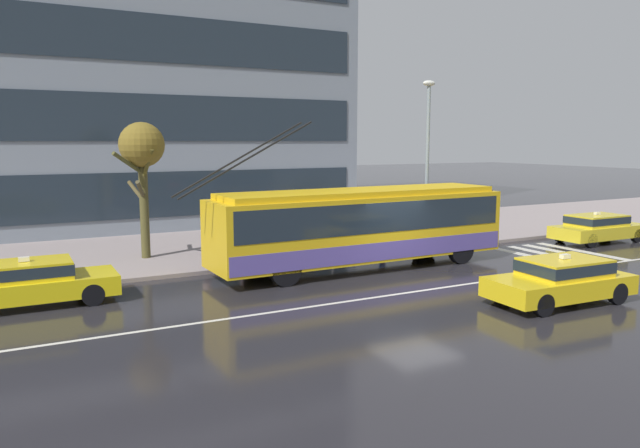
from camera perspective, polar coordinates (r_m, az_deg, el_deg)
ground_plane at (r=20.06m, az=9.17°, el=-5.32°), size 160.00×160.00×0.00m
sidewalk_slab at (r=27.67m, az=-2.16°, el=-1.40°), size 80.00×10.00×0.14m
crosswalk_stripe_edge_near at (r=25.16m, az=19.78°, el=-2.97°), size 0.44×4.40×0.01m
crosswalk_stripe_inner_a at (r=25.83m, az=21.13°, el=-2.76°), size 0.44×4.40×0.01m
crosswalk_stripe_center at (r=26.51m, az=22.41°, el=-2.57°), size 0.44×4.40×0.01m
crosswalk_stripe_inner_b at (r=27.20m, az=23.63°, el=-2.38°), size 0.44×4.40×0.01m
lane_centre_line at (r=19.14m, az=11.34°, el=-6.01°), size 72.00×0.14×0.01m
trolleybus at (r=21.41m, az=3.98°, el=-0.11°), size 12.27×2.72×5.21m
taxi_ahead_of_bus at (r=29.75m, az=25.00°, el=-0.26°), size 4.61×1.88×1.39m
taxi_queued_behind_bus at (r=18.53m, az=-25.96°, el=-4.92°), size 4.47×1.81×1.39m
taxi_oncoming_near at (r=18.30m, az=22.02°, el=-4.84°), size 4.32×2.01×1.39m
bus_shelter at (r=23.97m, az=-3.38°, el=1.75°), size 3.56×1.89×2.40m
pedestrian_at_shelter at (r=26.60m, az=5.94°, el=1.80°), size 1.29×1.29×2.01m
pedestrian_approaching_curb at (r=23.67m, az=-10.84°, el=-0.61°), size 0.37×0.37×1.63m
pedestrian_walking_past at (r=24.35m, az=-6.37°, el=1.26°), size 1.42×1.42×2.02m
pedestrian_waiting_by_pole at (r=22.26m, az=-7.40°, el=0.30°), size 1.18×1.18×1.92m
street_lamp at (r=25.98m, az=10.22°, el=7.07°), size 0.60×0.32×6.93m
street_tree_bare at (r=23.39m, az=-16.64°, el=6.73°), size 2.04×1.88×5.12m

